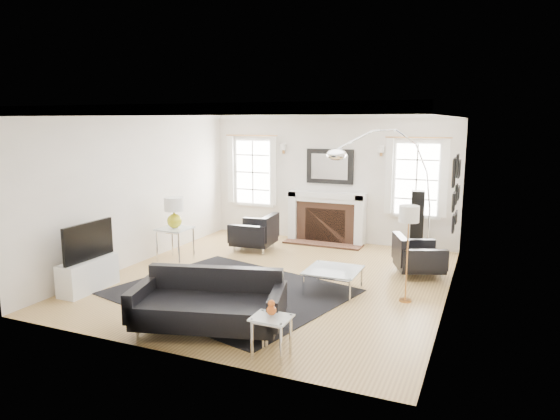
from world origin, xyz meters
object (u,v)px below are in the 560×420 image
at_px(armchair_left, 257,234).
at_px(coffee_table, 333,271).
at_px(arc_floor_lamp, 385,188).
at_px(gourd_lamp, 174,210).
at_px(sofa, 210,305).
at_px(armchair_right, 416,257).
at_px(fireplace, 327,218).

relative_size(armchair_left, coffee_table, 1.20).
height_order(coffee_table, arc_floor_lamp, arc_floor_lamp).
relative_size(coffee_table, arc_floor_lamp, 0.31).
distance_m(coffee_table, gourd_lamp, 3.39).
xyz_separation_m(sofa, armchair_right, (2.06, 3.37, -0.01)).
relative_size(sofa, gourd_lamp, 3.47).
bearing_deg(fireplace, armchair_left, -133.05).
height_order(armchair_right, arc_floor_lamp, arc_floor_lamp).
bearing_deg(armchair_left, fireplace, 46.95).
height_order(sofa, arc_floor_lamp, arc_floor_lamp).
bearing_deg(coffee_table, gourd_lamp, 170.95).
height_order(fireplace, sofa, fireplace).
bearing_deg(sofa, gourd_lamp, 131.99).
xyz_separation_m(fireplace, gourd_lamp, (-2.20, -2.51, 0.42)).
bearing_deg(gourd_lamp, sofa, -48.01).
height_order(armchair_left, armchair_right, armchair_left).
bearing_deg(arc_floor_lamp, sofa, -108.61).
bearing_deg(fireplace, sofa, -89.06).
bearing_deg(sofa, fireplace, 90.94).
distance_m(sofa, armchair_left, 4.03).
bearing_deg(sofa, armchair_left, 107.30).
xyz_separation_m(fireplace, armchair_right, (2.15, -1.68, -0.22)).
bearing_deg(coffee_table, arc_floor_lamp, 80.20).
bearing_deg(arc_floor_lamp, gourd_lamp, -157.62).
distance_m(armchair_right, gourd_lamp, 4.47).
height_order(sofa, armchair_right, sofa).
relative_size(armchair_left, armchair_right, 0.90).
distance_m(armchair_left, coffee_table, 2.88).
xyz_separation_m(coffee_table, gourd_lamp, (-3.29, 0.52, 0.64)).
relative_size(coffee_table, gourd_lamp, 1.37).
xyz_separation_m(armchair_left, coffee_table, (2.21, -1.84, -0.02)).
distance_m(armchair_right, arc_floor_lamp, 1.44).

